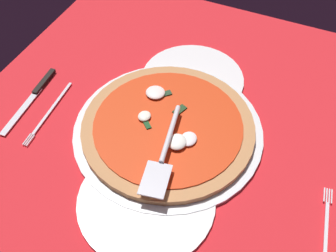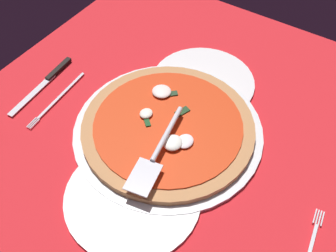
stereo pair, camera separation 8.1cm
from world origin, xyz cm
name	(u,v)px [view 1 (the left image)]	position (x,y,z in cm)	size (l,w,h in cm)	color
ground_plane	(182,128)	(0.00, 0.00, -0.40)	(91.21, 91.21, 0.80)	red
checker_pattern	(182,127)	(0.00, 0.00, 0.05)	(91.21, 91.21, 0.10)	silver
pizza_pan	(168,131)	(-2.59, 1.98, 0.67)	(39.07, 39.07, 1.15)	silver
dinner_plate_left	(146,201)	(-19.02, -1.10, 0.60)	(25.10, 25.10, 1.00)	silver
dinner_plate_right	(192,79)	(13.95, 3.18, 0.60)	(23.67, 23.67, 1.00)	silver
pizza	(168,126)	(-2.57, 1.99, 2.08)	(35.48, 35.48, 3.05)	#BA7F4D
pizza_server	(164,151)	(-10.36, -0.67, 4.65)	(21.43, 6.67, 1.00)	silver
place_setting_far	(41,104)	(-7.01, 30.60, 0.45)	(21.06, 14.37, 1.40)	silver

